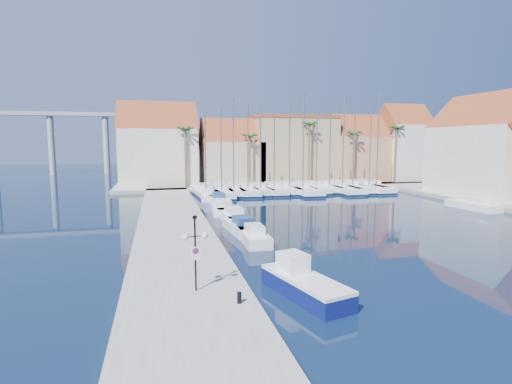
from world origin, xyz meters
TOP-DOWN VIEW (x-y plane):
  - ground at (0.00, 0.00)m, footprint 260.00×260.00m
  - quay_west at (-9.00, 13.50)m, footprint 6.00×77.00m
  - shore_north at (10.00, 48.00)m, footprint 54.00×16.00m
  - lamp_post at (-8.56, -1.44)m, footprint 1.22×0.41m
  - bollard at (-6.87, -3.40)m, footprint 0.20×0.20m
  - fishing_boat at (-3.40, -2.05)m, footprint 3.13×5.73m
  - motorboat_west_0 at (-3.31, 8.89)m, footprint 1.86×5.49m
  - motorboat_west_1 at (-3.52, 12.40)m, footprint 2.31×5.89m
  - motorboat_west_2 at (-3.34, 17.28)m, footprint 2.31×6.27m
  - motorboat_west_3 at (-3.48, 22.51)m, footprint 2.94×7.55m
  - motorboat_west_4 at (-3.08, 28.53)m, footprint 1.93×5.93m
  - motorboat_west_5 at (-3.81, 32.11)m, footprint 2.46×6.15m
  - motorboat_east_1 at (24.01, 17.27)m, footprint 2.59×6.31m
  - sailboat_0 at (-3.80, 35.90)m, footprint 3.60×11.13m
  - sailboat_1 at (-1.62, 35.39)m, footprint 3.87×11.75m
  - sailboat_2 at (0.22, 36.16)m, footprint 2.56×8.92m
  - sailboat_3 at (2.33, 36.20)m, footprint 3.50×10.28m
  - sailboat_4 at (4.09, 36.11)m, footprint 3.03×9.19m
  - sailboat_5 at (6.14, 35.96)m, footprint 2.61×9.08m
  - sailboat_6 at (8.58, 36.28)m, footprint 3.11×9.36m
  - sailboat_7 at (10.33, 35.52)m, footprint 3.52×11.94m
  - sailboat_8 at (12.77, 36.14)m, footprint 3.08×9.04m
  - sailboat_9 at (14.96, 36.32)m, footprint 2.56×8.44m
  - sailboat_10 at (16.68, 35.64)m, footprint 3.78×12.13m
  - sailboat_11 at (18.69, 36.11)m, footprint 3.39×11.37m
  - sailboat_12 at (21.16, 35.81)m, footprint 3.41×11.70m
  - sailboat_13 at (22.72, 36.09)m, footprint 2.75×9.01m
  - building_0 at (-10.00, 47.00)m, footprint 12.30×9.00m
  - building_1 at (2.00, 47.00)m, footprint 10.30×8.00m
  - building_2 at (13.00, 48.00)m, footprint 14.20×10.20m
  - building_3 at (25.00, 47.00)m, footprint 10.30×8.00m
  - building_4 at (34.00, 46.00)m, footprint 8.30×8.00m
  - building_6 at (32.00, 24.00)m, footprint 9.00×14.30m
  - palm_0 at (-6.00, 42.00)m, footprint 2.60×2.60m
  - palm_1 at (4.00, 42.00)m, footprint 2.60×2.60m
  - palm_2 at (14.00, 42.00)m, footprint 2.60×2.60m
  - palm_3 at (22.00, 42.00)m, footprint 2.60×2.60m
  - palm_4 at (30.00, 42.00)m, footprint 2.60×2.60m
  - viaduct at (-39.07, 82.00)m, footprint 48.00×2.20m

SIDE VIEW (x-z plane):
  - ground at x=0.00m, z-range 0.00..0.00m
  - quay_west at x=-9.00m, z-range 0.00..0.50m
  - shore_north at x=10.00m, z-range 0.00..0.50m
  - motorboat_west_4 at x=-3.08m, z-range -0.19..1.21m
  - motorboat_west_5 at x=-3.81m, z-range -0.19..1.21m
  - motorboat_west_0 at x=-3.31m, z-range -0.19..1.21m
  - motorboat_west_1 at x=-3.52m, z-range -0.19..1.21m
  - motorboat_west_2 at x=-3.34m, z-range -0.19..1.21m
  - motorboat_west_3 at x=-3.48m, z-range -0.19..1.21m
  - motorboat_east_1 at x=24.01m, z-range -0.19..1.21m
  - sailboat_1 at x=-1.62m, z-range -5.41..6.53m
  - sailboat_12 at x=21.16m, z-range -5.54..6.66m
  - sailboat_0 at x=-3.80m, z-range -5.25..6.38m
  - sailboat_11 at x=18.69m, z-range -5.65..6.78m
  - sailboat_7 at x=10.33m, z-range -6.73..7.89m
  - sailboat_10 at x=16.68m, z-range -6.83..8.00m
  - sailboat_5 at x=6.14m, z-range -5.19..6.37m
  - sailboat_3 at x=2.33m, z-range -5.90..7.08m
  - sailboat_6 at x=8.58m, z-range -5.78..6.98m
  - sailboat_4 at x=4.09m, z-range -5.72..6.93m
  - sailboat_8 at x=12.77m, z-range -5.65..6.86m
  - sailboat_2 at x=0.22m, z-range -6.16..7.41m
  - sailboat_9 at x=14.96m, z-range -6.04..7.31m
  - fishing_boat at x=-3.40m, z-range -0.32..1.59m
  - sailboat_13 at x=22.72m, z-range -6.75..8.04m
  - bollard at x=-6.87m, z-range 0.50..1.00m
  - lamp_post at x=-8.56m, z-range 1.06..4.67m
  - building_1 at x=2.00m, z-range -0.20..10.80m
  - building_3 at x=25.00m, z-range -0.14..11.86m
  - building_2 at x=13.00m, z-range 0.51..12.01m
  - building_6 at x=32.00m, z-range -0.23..13.27m
  - building_0 at x=-10.00m, z-range -0.23..13.27m
  - building_4 at x=34.00m, z-range -0.03..13.97m
  - palm_1 at x=4.00m, z-range 3.56..12.71m
  - palm_3 at x=22.00m, z-range 3.78..13.43m
  - palm_0 at x=-6.00m, z-range 4.00..14.15m
  - palm_4 at x=30.00m, z-range 4.22..14.87m
  - palm_2 at x=14.00m, z-range 4.44..15.59m
  - viaduct at x=-39.07m, z-range 3.02..17.47m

